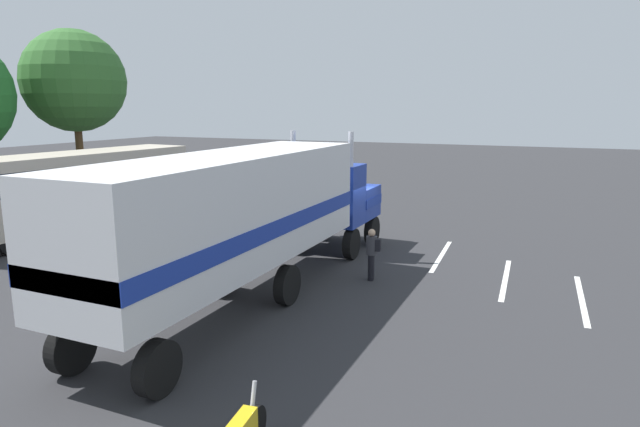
{
  "coord_description": "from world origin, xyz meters",
  "views": [
    {
      "loc": [
        -18.45,
        -7.13,
        5.34
      ],
      "look_at": [
        -1.21,
        0.48,
        1.6
      ],
      "focal_mm": 30.43,
      "sensor_mm": 36.0,
      "label": 1
    }
  ],
  "objects_px": {
    "semi_truck": "(253,210)",
    "tree_center": "(74,81)",
    "parked_bus": "(75,184)",
    "person_bystander": "(372,252)"
  },
  "relations": [
    {
      "from": "semi_truck",
      "to": "person_bystander",
      "type": "xyz_separation_m",
      "value": [
        2.83,
        -2.55,
        -1.63
      ]
    },
    {
      "from": "parked_bus",
      "to": "tree_center",
      "type": "bearing_deg",
      "value": 46.09
    },
    {
      "from": "parked_bus",
      "to": "semi_truck",
      "type": "bearing_deg",
      "value": -110.12
    },
    {
      "from": "parked_bus",
      "to": "tree_center",
      "type": "xyz_separation_m",
      "value": [
        7.6,
        7.89,
        4.73
      ]
    },
    {
      "from": "person_bystander",
      "to": "tree_center",
      "type": "relative_size",
      "value": 0.17
    },
    {
      "from": "person_bystander",
      "to": "tree_center",
      "type": "bearing_deg",
      "value": 67.71
    },
    {
      "from": "person_bystander",
      "to": "tree_center",
      "type": "xyz_separation_m",
      "value": [
        8.89,
        21.69,
        5.9
      ]
    },
    {
      "from": "person_bystander",
      "to": "parked_bus",
      "type": "relative_size",
      "value": 0.15
    },
    {
      "from": "semi_truck",
      "to": "tree_center",
      "type": "xyz_separation_m",
      "value": [
        11.72,
        19.14,
        4.27
      ]
    },
    {
      "from": "parked_bus",
      "to": "tree_center",
      "type": "height_order",
      "value": "tree_center"
    }
  ]
}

